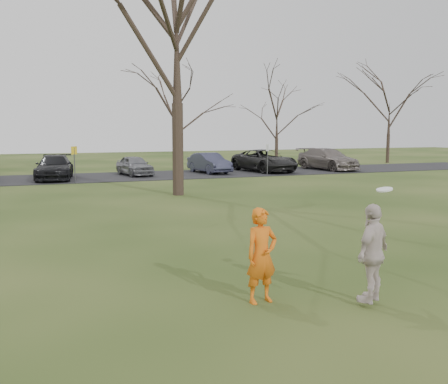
{
  "coord_description": "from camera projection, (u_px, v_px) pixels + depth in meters",
  "views": [
    {
      "loc": [
        -4.48,
        -7.53,
        3.04
      ],
      "look_at": [
        0.0,
        4.0,
        1.5
      ],
      "focal_mm": 40.76,
      "sensor_mm": 36.0,
      "label": 1
    }
  ],
  "objects": [
    {
      "name": "car_3",
      "position": [
        55.0,
        167.0,
        30.4
      ],
      "size": [
        2.66,
        5.19,
        1.44
      ],
      "primitive_type": "imported",
      "rotation": [
        0.0,
        0.0,
        -0.13
      ],
      "color": "black",
      "rests_on": "parking_strip"
    },
    {
      "name": "car_7",
      "position": [
        328.0,
        159.0,
        37.66
      ],
      "size": [
        2.98,
        5.69,
        1.57
      ],
      "primitive_type": "imported",
      "rotation": [
        0.0,
        0.0,
        0.15
      ],
      "color": "slate",
      "rests_on": "parking_strip"
    },
    {
      "name": "small_tree_row",
      "position": [
        152.0,
        117.0,
        37.85
      ],
      "size": [
        55.0,
        5.9,
        8.5
      ],
      "color": "#352821",
      "rests_on": "ground"
    },
    {
      "name": "car_5",
      "position": [
        209.0,
        163.0,
        34.89
      ],
      "size": [
        2.05,
        4.32,
        1.37
      ],
      "primitive_type": "imported",
      "rotation": [
        0.0,
        0.0,
        0.15
      ],
      "color": "#33354D",
      "rests_on": "parking_strip"
    },
    {
      "name": "ground",
      "position": [
        306.0,
        302.0,
        8.95
      ],
      "size": [
        120.0,
        120.0,
        0.0
      ],
      "primitive_type": "plane",
      "color": "#1E380F",
      "rests_on": "ground"
    },
    {
      "name": "player_defender",
      "position": [
        262.0,
        256.0,
        8.87
      ],
      "size": [
        0.66,
        0.48,
        1.68
      ],
      "primitive_type": "imported",
      "rotation": [
        0.0,
        0.0,
        0.14
      ],
      "color": "orange",
      "rests_on": "ground"
    },
    {
      "name": "sign_white",
      "position": [
        267.0,
        154.0,
        32.72
      ],
      "size": [
        0.35,
        0.35,
        2.08
      ],
      "color": "#47474C",
      "rests_on": "ground"
    },
    {
      "name": "parking_strip",
      "position": [
        104.0,
        177.0,
        32.08
      ],
      "size": [
        62.0,
        6.5,
        0.04
      ],
      "primitive_type": "cube",
      "color": "black",
      "rests_on": "ground"
    },
    {
      "name": "sign_yellow",
      "position": [
        74.0,
        158.0,
        28.41
      ],
      "size": [
        0.35,
        0.35,
        2.08
      ],
      "color": "#47474C",
      "rests_on": "ground"
    },
    {
      "name": "car_4",
      "position": [
        135.0,
        165.0,
        33.04
      ],
      "size": [
        2.11,
        3.98,
        1.29
      ],
      "primitive_type": "imported",
      "rotation": [
        0.0,
        0.0,
        0.16
      ],
      "color": "slate",
      "rests_on": "parking_strip"
    },
    {
      "name": "car_6",
      "position": [
        265.0,
        161.0,
        36.02
      ],
      "size": [
        3.42,
        5.92,
        1.55
      ],
      "primitive_type": "imported",
      "rotation": [
        0.0,
        0.0,
        0.16
      ],
      "color": "black",
      "rests_on": "parking_strip"
    },
    {
      "name": "big_tree",
      "position": [
        177.0,
        40.0,
        22.68
      ],
      "size": [
        9.0,
        9.0,
        14.0
      ],
      "primitive_type": null,
      "color": "#352821",
      "rests_on": "ground"
    },
    {
      "name": "catching_play",
      "position": [
        373.0,
        253.0,
        8.69
      ],
      "size": [
        1.08,
        0.84,
        1.99
      ],
      "color": "beige",
      "rests_on": "ground"
    }
  ]
}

